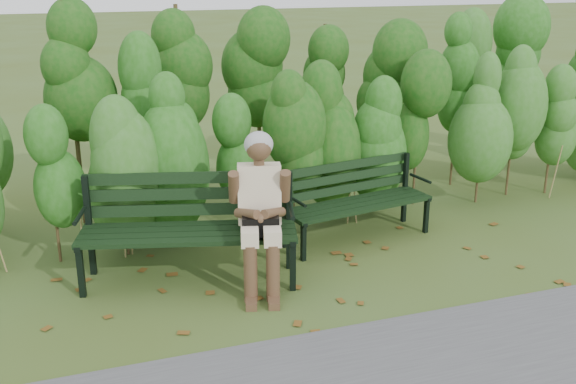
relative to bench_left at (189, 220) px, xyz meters
name	(u,v)px	position (x,y,z in m)	size (l,w,h in m)	color
ground	(300,280)	(0.94, -0.39, -0.57)	(80.00, 80.00, 0.00)	#42521B
hedge_band	(244,108)	(0.94, 1.47, 0.69)	(11.04, 1.67, 2.42)	#47381E
leaf_litter	(273,285)	(0.67, -0.41, -0.57)	(5.11, 2.09, 0.01)	brown
bench_left	(189,220)	(0.00, 0.00, 0.00)	(2.04, 1.11, 0.97)	black
bench_right	(354,195)	(1.83, 0.41, -0.10)	(1.68, 0.79, 0.81)	black
seated_woman	(260,203)	(0.57, -0.36, 0.22)	(0.59, 0.86, 1.40)	beige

